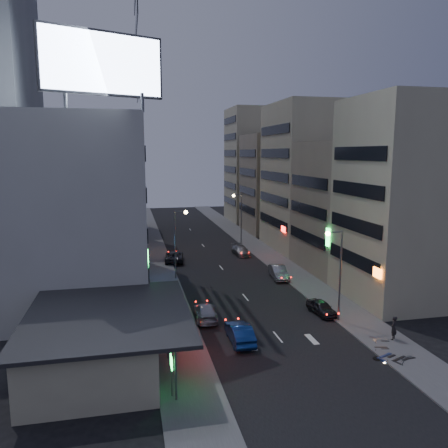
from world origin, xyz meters
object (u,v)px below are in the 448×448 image
object	(u,v)px
person	(394,328)
parked_car_right_near	(322,308)
scooter_blue	(390,345)
scooter_silver_b	(388,333)
scooter_black_a	(404,348)
scooter_silver_a	(411,347)
road_car_blue	(240,333)
road_car_silver	(206,312)
parked_car_left	(174,256)
parked_car_right_mid	(278,272)
parked_car_right_far	(241,250)
scooter_black_b	(387,340)

from	to	relation	value
person	parked_car_right_near	bearing A→B (deg)	-109.20
scooter_blue	scooter_silver_b	world-z (taller)	scooter_blue
scooter_black_a	scooter_silver_a	distance (m)	0.57
road_car_blue	scooter_blue	xyz separation A→B (m)	(10.22, -4.46, -0.00)
road_car_blue	road_car_silver	xyz separation A→B (m)	(-1.77, 5.23, -0.07)
parked_car_right_near	parked_car_left	xyz separation A→B (m)	(-11.20, 22.55, 0.09)
scooter_black_a	parked_car_right_near	bearing A→B (deg)	-8.49
road_car_silver	scooter_silver_a	world-z (taller)	road_car_silver
parked_car_left	road_car_blue	size ratio (longest dim) A/B	1.14
scooter_black_a	scooter_silver_b	distance (m)	2.85
parked_car_right_mid	scooter_black_a	world-z (taller)	parked_car_right_mid
scooter_black_a	scooter_blue	distance (m)	0.98
parked_car_right_far	scooter_black_b	distance (m)	32.23
parked_car_right_near	scooter_blue	world-z (taller)	scooter_blue
scooter_silver_b	parked_car_right_near	bearing A→B (deg)	36.96
person	scooter_silver_b	xyz separation A→B (m)	(-0.41, 0.10, -0.43)
parked_car_right_far	person	world-z (taller)	person
road_car_blue	scooter_silver_b	world-z (taller)	road_car_blue
parked_car_right_mid	parked_car_left	bearing A→B (deg)	142.36
parked_car_right_mid	scooter_silver_a	size ratio (longest dim) A/B	2.37
parked_car_right_mid	scooter_black_b	distance (m)	19.60
parked_car_right_near	scooter_blue	distance (m)	8.70
road_car_blue	scooter_silver_a	world-z (taller)	road_car_blue
parked_car_right_far	scooter_blue	bearing A→B (deg)	-88.53
scooter_silver_a	scooter_blue	distance (m)	1.47
scooter_blue	scooter_silver_b	bearing A→B (deg)	-51.42
person	road_car_silver	bearing A→B (deg)	-73.45
scooter_silver_a	scooter_silver_b	world-z (taller)	scooter_silver_a
road_car_silver	road_car_blue	bearing A→B (deg)	113.72
scooter_black_a	scooter_blue	size ratio (longest dim) A/B	0.99
road_car_blue	scooter_black_b	world-z (taller)	road_car_blue
parked_car_left	road_car_silver	distance (m)	21.46
scooter_blue	person	bearing A→B (deg)	-60.25
parked_car_right_mid	scooter_black_b	xyz separation A→B (m)	(1.84, -19.51, -0.13)
scooter_silver_a	scooter_black_b	xyz separation A→B (m)	(-0.86, 1.62, -0.09)
scooter_blue	scooter_silver_b	distance (m)	2.50
person	road_car_blue	bearing A→B (deg)	-55.69
road_car_silver	scooter_blue	distance (m)	15.41
scooter_silver_a	scooter_black_b	world-z (taller)	scooter_silver_a
parked_car_right_mid	scooter_silver_b	bearing A→B (deg)	-75.82
parked_car_left	scooter_black_b	bearing A→B (deg)	119.84
parked_car_left	scooter_blue	xyz separation A→B (m)	(12.59, -31.14, 0.03)
scooter_silver_a	scooter_blue	size ratio (longest dim) A/B	0.94
parked_car_right_mid	scooter_silver_b	world-z (taller)	parked_car_right_mid
road_car_blue	scooter_black_b	distance (m)	11.23
parked_car_right_near	person	size ratio (longest dim) A/B	1.97
road_car_silver	person	size ratio (longest dim) A/B	2.48
parked_car_right_far	scooter_silver_b	bearing A→B (deg)	-85.90
parked_car_right_mid	person	size ratio (longest dim) A/B	2.42
parked_car_right_near	road_car_silver	bearing A→B (deg)	167.53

